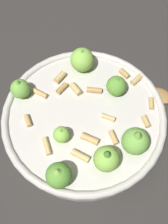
{
  "coord_description": "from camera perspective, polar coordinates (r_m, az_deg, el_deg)",
  "views": [
    {
      "loc": [
        0.11,
        -0.2,
        0.48
      ],
      "look_at": [
        0.0,
        0.0,
        0.07
      ],
      "focal_mm": 41.85,
      "sensor_mm": 36.0,
      "label": 1
    }
  ],
  "objects": [
    {
      "name": "cooking_pan",
      "position": [
        0.5,
        0.1,
        -1.67
      ],
      "size": [
        0.31,
        0.31,
        0.12
      ],
      "color": "beige",
      "rests_on": "ground"
    },
    {
      "name": "ground_plane",
      "position": [
        0.53,
        0.0,
        -3.41
      ],
      "size": [
        2.4,
        2.4,
        0.0
      ],
      "primitive_type": "plane",
      "color": "#2D2B28"
    }
  ]
}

